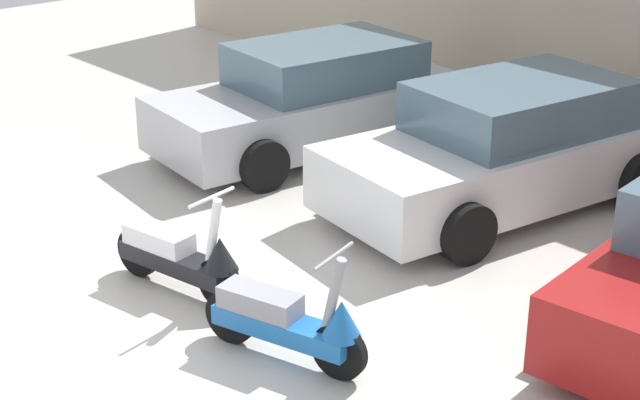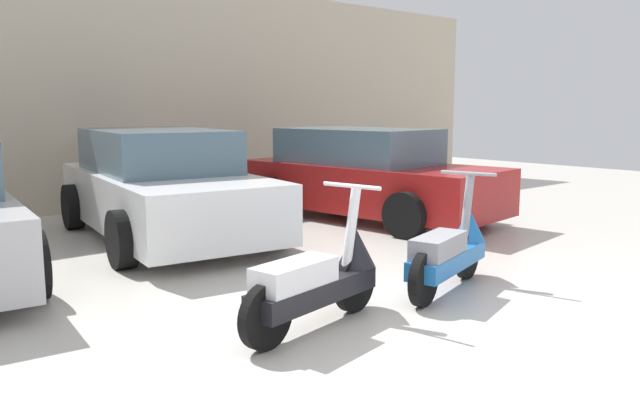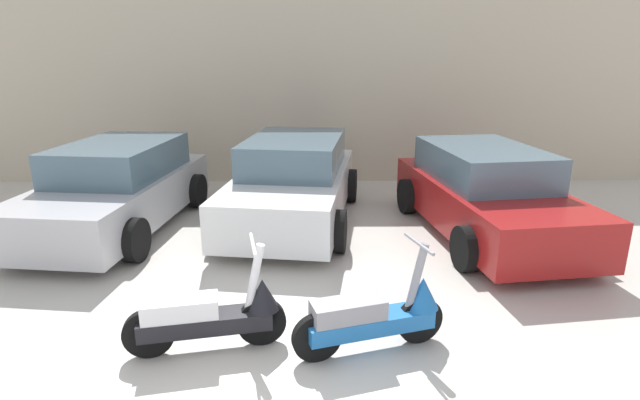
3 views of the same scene
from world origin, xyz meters
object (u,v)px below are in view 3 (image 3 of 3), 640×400
car_rear_left (118,188)px  scooter_front_left (213,314)px  scooter_front_right (377,314)px  car_rear_right (486,193)px  car_rear_center (293,182)px

car_rear_left → scooter_front_left: bearing=38.4°
scooter_front_right → car_rear_left: bearing=120.0°
scooter_front_right → car_rear_right: bearing=40.5°
car_rear_left → car_rear_right: size_ratio=1.00×
scooter_front_right → car_rear_left: (-3.86, 3.64, 0.28)m
car_rear_left → car_rear_center: (2.89, 0.35, 0.01)m
scooter_front_right → car_rear_left: car_rear_left is taller
car_rear_left → car_rear_right: bearing=93.1°
scooter_front_left → scooter_front_right: 1.60m
car_rear_center → car_rear_left: bearing=-75.1°
scooter_front_left → car_rear_center: size_ratio=0.35×
car_rear_right → scooter_front_right: bearing=-40.4°
car_rear_left → car_rear_right: (5.98, -0.35, -0.01)m
scooter_front_left → scooter_front_right: scooter_front_left is taller
scooter_front_right → car_rear_right: size_ratio=0.36×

